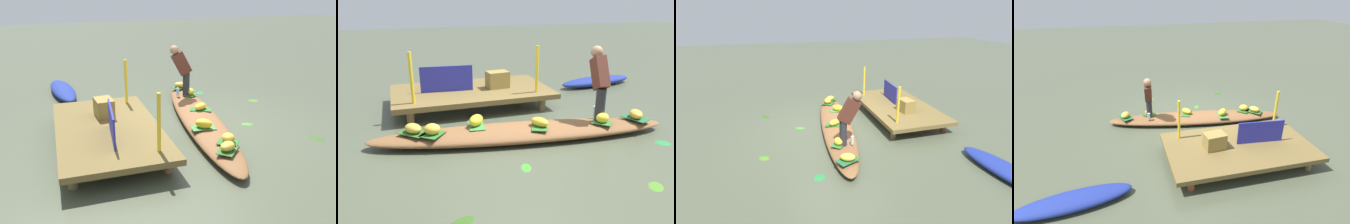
# 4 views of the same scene
# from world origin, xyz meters

# --- Properties ---
(canal_water) EXTENTS (40.00, 40.00, 0.00)m
(canal_water) POSITION_xyz_m (0.00, 0.00, 0.00)
(canal_water) COLOR #494F3B
(canal_water) RESTS_ON ground
(dock_platform) EXTENTS (3.20, 1.80, 0.35)m
(dock_platform) POSITION_xyz_m (-0.39, 1.95, 0.30)
(dock_platform) COLOR brown
(dock_platform) RESTS_ON ground
(vendor_boat) EXTENTS (4.90, 1.43, 0.22)m
(vendor_boat) POSITION_xyz_m (0.00, 0.00, 0.11)
(vendor_boat) COLOR brown
(vendor_boat) RESTS_ON ground
(moored_boat) EXTENTS (2.11, 0.81, 0.22)m
(moored_boat) POSITION_xyz_m (3.00, 2.59, 0.11)
(moored_boat) COLOR navy
(moored_boat) RESTS_ON ground
(leaf_mat_0) EXTENTS (0.39, 0.39, 0.01)m
(leaf_mat_0) POSITION_xyz_m (1.28, -0.28, 0.23)
(leaf_mat_0) COLOR #346F30
(leaf_mat_0) RESTS_ON vendor_boat
(banana_bunch_0) EXTENTS (0.25, 0.22, 0.16)m
(banana_bunch_0) POSITION_xyz_m (1.28, -0.28, 0.31)
(banana_bunch_0) COLOR yellow
(banana_bunch_0) RESTS_ON vendor_boat
(leaf_mat_1) EXTENTS (0.44, 0.44, 0.01)m
(leaf_mat_1) POSITION_xyz_m (-1.41, 0.09, 0.23)
(leaf_mat_1) COLOR #286626
(leaf_mat_1) RESTS_ON vendor_boat
(banana_bunch_1) EXTENTS (0.28, 0.26, 0.16)m
(banana_bunch_1) POSITION_xyz_m (-1.41, 0.09, 0.31)
(banana_bunch_1) COLOR gold
(banana_bunch_1) RESTS_ON vendor_boat
(leaf_mat_2) EXTENTS (0.41, 0.50, 0.01)m
(leaf_mat_2) POSITION_xyz_m (1.95, -0.27, 0.23)
(leaf_mat_2) COLOR #226134
(leaf_mat_2) RESTS_ON vendor_boat
(banana_bunch_2) EXTENTS (0.31, 0.36, 0.14)m
(banana_bunch_2) POSITION_xyz_m (1.95, -0.27, 0.30)
(banana_bunch_2) COLOR gold
(banana_bunch_2) RESTS_ON vendor_boat
(leaf_mat_3) EXTENTS (0.39, 0.49, 0.01)m
(leaf_mat_3) POSITION_xyz_m (0.25, -0.11, 0.23)
(leaf_mat_3) COLOR #2C6728
(leaf_mat_3) RESTS_ON vendor_boat
(banana_bunch_3) EXTENTS (0.32, 0.36, 0.14)m
(banana_bunch_3) POSITION_xyz_m (0.25, -0.11, 0.30)
(banana_bunch_3) COLOR yellow
(banana_bunch_3) RESTS_ON vendor_boat
(leaf_mat_4) EXTENTS (0.30, 0.47, 0.01)m
(leaf_mat_4) POSITION_xyz_m (-0.70, 0.23, 0.23)
(leaf_mat_4) COLOR #3E7E3D
(leaf_mat_4) RESTS_ON vendor_boat
(banana_bunch_4) EXTENTS (0.35, 0.36, 0.18)m
(banana_bunch_4) POSITION_xyz_m (-0.70, 0.23, 0.32)
(banana_bunch_4) COLOR yellow
(banana_bunch_4) RESTS_ON vendor_boat
(leaf_mat_5) EXTENTS (0.49, 0.48, 0.01)m
(leaf_mat_5) POSITION_xyz_m (-1.68, 0.23, 0.23)
(leaf_mat_5) COLOR #2D5F24
(leaf_mat_5) RESTS_ON vendor_boat
(banana_bunch_5) EXTENTS (0.34, 0.36, 0.14)m
(banana_bunch_5) POSITION_xyz_m (-1.68, 0.23, 0.30)
(banana_bunch_5) COLOR gold
(banana_bunch_5) RESTS_ON vendor_boat
(vendor_person) EXTENTS (0.25, 0.53, 1.20)m
(vendor_person) POSITION_xyz_m (1.31, -0.06, 0.91)
(vendor_person) COLOR #28282D
(vendor_person) RESTS_ON vendor_boat
(water_bottle) EXTENTS (0.07, 0.07, 0.19)m
(water_bottle) POSITION_xyz_m (1.33, 0.02, 0.32)
(water_bottle) COLOR silver
(water_bottle) RESTS_ON vendor_boat
(market_banner) EXTENTS (1.04, 0.12, 0.52)m
(market_banner) POSITION_xyz_m (-0.89, 1.95, 0.61)
(market_banner) COLOR #272AA0
(market_banner) RESTS_ON dock_platform
(railing_post_west) EXTENTS (0.06, 0.06, 0.93)m
(railing_post_west) POSITION_xyz_m (-1.59, 1.35, 0.81)
(railing_post_west) COLOR yellow
(railing_post_west) RESTS_ON dock_platform
(railing_post_east) EXTENTS (0.06, 0.06, 0.93)m
(railing_post_east) POSITION_xyz_m (0.81, 1.35, 0.81)
(railing_post_east) COLOR yellow
(railing_post_east) RESTS_ON dock_platform
(produce_crate) EXTENTS (0.47, 0.36, 0.34)m
(produce_crate) POSITION_xyz_m (0.16, 1.93, 0.52)
(produce_crate) COLOR olive
(produce_crate) RESTS_ON dock_platform
(drifting_plant_0) EXTENTS (0.20, 0.27, 0.01)m
(drifting_plant_0) POSITION_xyz_m (-0.30, -0.93, 0.00)
(drifting_plant_0) COLOR #398D2A
(drifting_plant_0) RESTS_ON ground
(drifting_plant_1) EXTENTS (0.31, 0.31, 0.01)m
(drifting_plant_1) POSITION_xyz_m (2.04, -0.85, 0.00)
(drifting_plant_1) COLOR #237C3A
(drifting_plant_1) RESTS_ON ground
(drifting_plant_2) EXTENTS (0.36, 0.29, 0.01)m
(drifting_plant_2) POSITION_xyz_m (-1.35, -1.82, 0.00)
(drifting_plant_2) COLOR #30561C
(drifting_plant_2) RESTS_ON ground
(drifting_plant_3) EXTENTS (0.28, 0.30, 0.01)m
(drifting_plant_3) POSITION_xyz_m (1.03, -1.86, 0.00)
(drifting_plant_3) COLOR #457C25
(drifting_plant_3) RESTS_ON ground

